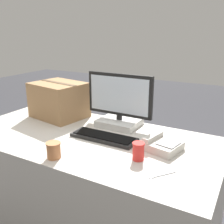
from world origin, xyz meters
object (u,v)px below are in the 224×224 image
keyboard (104,137)px  paper_cup_left (54,150)px  spoon (159,176)px  paper_cup_right (138,151)px  desk_phone (162,145)px  monitor (119,107)px  cardboard_box (59,100)px

keyboard → paper_cup_left: 0.39m
paper_cup_left → spoon: bearing=10.2°
paper_cup_right → desk_phone: bearing=69.3°
desk_phone → paper_cup_right: (-0.07, -0.19, 0.02)m
desk_phone → paper_cup_left: size_ratio=2.48×
desk_phone → spoon: size_ratio=1.76×
monitor → desk_phone: (0.42, -0.24, -0.12)m
desk_phone → spoon: (0.09, -0.30, -0.03)m
monitor → paper_cup_right: bearing=-51.0°
keyboard → paper_cup_left: bearing=-106.4°
paper_cup_right → cardboard_box: (-0.89, 0.38, 0.09)m
spoon → cardboard_box: size_ratio=0.29×
monitor → keyboard: 0.31m
keyboard → paper_cup_right: bearing=-26.2°
paper_cup_right → spoon: bearing=-34.5°
desk_phone → spoon: bearing=-61.6°
monitor → cardboard_box: 0.54m
monitor → paper_cup_right: monitor is taller
keyboard → desk_phone: 0.40m
keyboard → desk_phone: (0.40, 0.04, 0.02)m
keyboard → paper_cup_right: 0.36m
desk_phone → paper_cup_right: bearing=-98.9°
monitor → desk_phone: 0.50m
desk_phone → spoon: 0.32m
spoon → cardboard_box: 1.17m
paper_cup_right → spoon: 0.20m
monitor → cardboard_box: (-0.54, -0.05, -0.01)m
monitor → desk_phone: size_ratio=2.21×
monitor → spoon: monitor is taller
monitor → spoon: (0.51, -0.55, -0.15)m
spoon → cardboard_box: cardboard_box is taller
paper_cup_left → cardboard_box: 0.76m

